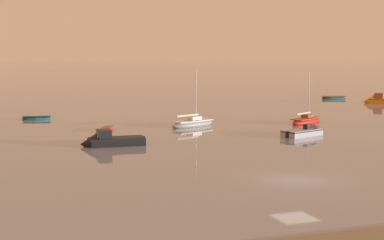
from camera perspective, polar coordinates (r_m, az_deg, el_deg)
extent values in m
plane|color=gray|center=(40.64, 9.60, -5.55)|extent=(800.00, 800.00, 0.00)
cube|color=black|center=(54.86, -6.98, -2.10)|extent=(4.92, 2.27, 0.95)
cone|color=black|center=(54.49, -9.58, -2.20)|extent=(1.61, 1.98, 1.90)
cube|color=black|center=(54.80, -7.04, -1.74)|extent=(5.03, 2.32, 0.11)
cube|color=black|center=(54.56, -8.18, -1.28)|extent=(1.24, 1.56, 0.74)
cube|color=#384751|center=(54.46, -8.78, -1.24)|extent=(0.34, 1.45, 0.59)
cube|color=black|center=(55.30, -4.58, -1.86)|extent=(0.32, 0.39, 0.67)
ellipsoid|color=#197084|center=(108.20, 13.04, 2.01)|extent=(4.55, 2.71, 0.68)
cube|color=brown|center=(108.18, 13.05, 2.16)|extent=(4.21, 2.58, 0.09)
cube|color=brown|center=(108.19, 13.05, 2.11)|extent=(0.66, 1.35, 0.07)
ellipsoid|color=red|center=(65.05, -7.88, -0.86)|extent=(2.20, 3.25, 0.49)
cube|color=brown|center=(65.03, -7.88, -0.68)|extent=(2.09, 3.01, 0.06)
cube|color=brown|center=(65.04, -7.88, -0.75)|extent=(0.95, 0.56, 0.05)
cube|color=gray|center=(61.21, 10.18, -1.28)|extent=(4.69, 3.18, 0.85)
cone|color=gray|center=(62.96, 11.49, -1.09)|extent=(1.86, 2.07, 1.71)
cube|color=black|center=(61.20, 10.21, -0.98)|extent=(4.79, 3.25, 0.09)
cube|color=black|center=(61.63, 10.58, -0.61)|extent=(0.55, 0.66, 0.47)
cube|color=black|center=(59.58, 8.89, -1.34)|extent=(0.37, 0.41, 0.61)
cone|color=orange|center=(100.93, 16.08, 1.67)|extent=(2.72, 2.75, 2.16)
cube|color=brown|center=(100.70, 16.98, 2.18)|extent=(2.12, 2.14, 0.84)
cube|color=#384751|center=(100.76, 16.60, 2.22)|extent=(1.32, 1.41, 0.67)
ellipsoid|color=red|center=(71.85, 10.56, -0.15)|extent=(5.63, 4.21, 0.95)
cube|color=brown|center=(71.80, 10.57, 0.15)|extent=(4.83, 3.65, 0.09)
cube|color=brown|center=(72.01, 10.68, 0.38)|extent=(1.62, 1.47, 0.34)
cylinder|color=#B7BABF|center=(71.99, 10.81, 2.33)|extent=(0.09, 0.09, 5.22)
cylinder|color=beige|center=(71.14, 10.30, 0.60)|extent=(2.73, 1.66, 0.19)
ellipsoid|color=gray|center=(67.96, 0.05, -0.41)|extent=(6.05, 3.88, 1.00)
cube|color=silver|center=(67.91, 0.05, -0.07)|extent=(5.18, 3.38, 0.10)
cube|color=silver|center=(68.08, 0.22, 0.18)|extent=(1.67, 1.45, 0.36)
cylinder|color=#B7BABF|center=(68.00, 0.37, 2.35)|extent=(0.10, 0.10, 5.50)
cylinder|color=beige|center=(67.35, -0.41, 0.43)|extent=(3.02, 1.40, 0.20)
ellipsoid|color=#197084|center=(76.57, -14.24, 0.12)|extent=(3.72, 2.05, 0.56)
cube|color=black|center=(76.54, -14.24, 0.30)|extent=(3.44, 1.95, 0.07)
cube|color=black|center=(76.55, -14.24, 0.24)|extent=(0.49, 1.11, 0.06)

